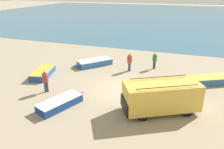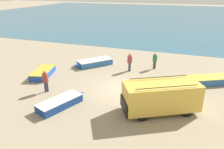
% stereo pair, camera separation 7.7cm
% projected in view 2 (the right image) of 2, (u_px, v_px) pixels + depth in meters
% --- Properties ---
extents(ground_plane, '(200.00, 200.00, 0.00)m').
position_uv_depth(ground_plane, '(121.00, 88.00, 18.19)').
color(ground_plane, gray).
extents(sea_water, '(120.00, 80.00, 0.01)m').
position_uv_depth(sea_water, '(174.00, 16.00, 63.64)').
color(sea_water, '#33607A').
rests_on(sea_water, ground_plane).
extents(parked_van, '(5.34, 4.18, 2.21)m').
position_uv_depth(parked_van, '(161.00, 96.00, 14.44)').
color(parked_van, gold).
rests_on(parked_van, ground_plane).
extents(fishing_rowboat_0, '(2.35, 3.99, 0.58)m').
position_uv_depth(fishing_rowboat_0, '(61.00, 102.00, 15.42)').
color(fishing_rowboat_0, navy).
rests_on(fishing_rowboat_0, ground_plane).
extents(fishing_rowboat_1, '(3.66, 3.98, 0.62)m').
position_uv_depth(fishing_rowboat_1, '(94.00, 63.00, 23.40)').
color(fishing_rowboat_1, '#2D66AD').
rests_on(fishing_rowboat_1, ground_plane).
extents(fishing_rowboat_2, '(2.20, 4.00, 0.60)m').
position_uv_depth(fishing_rowboat_2, '(44.00, 72.00, 20.80)').
color(fishing_rowboat_2, '#234CA3').
rests_on(fishing_rowboat_2, ground_plane).
extents(fishing_rowboat_3, '(5.02, 3.30, 0.62)m').
position_uv_depth(fishing_rowboat_3, '(214.00, 80.00, 19.09)').
color(fishing_rowboat_3, '#2D66AD').
rests_on(fishing_rowboat_3, ground_plane).
extents(fisherman_0, '(0.47, 0.47, 1.80)m').
position_uv_depth(fisherman_0, '(130.00, 61.00, 21.61)').
color(fisherman_0, navy).
rests_on(fisherman_0, ground_plane).
extents(fisherman_1, '(0.44, 0.44, 1.69)m').
position_uv_depth(fisherman_1, '(155.00, 59.00, 22.21)').
color(fisherman_1, '#38383D').
rests_on(fisherman_1, ground_plane).
extents(fisherman_2, '(0.47, 0.47, 1.78)m').
position_uv_depth(fisherman_2, '(45.00, 79.00, 17.25)').
color(fisherman_2, navy).
rests_on(fisherman_2, ground_plane).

